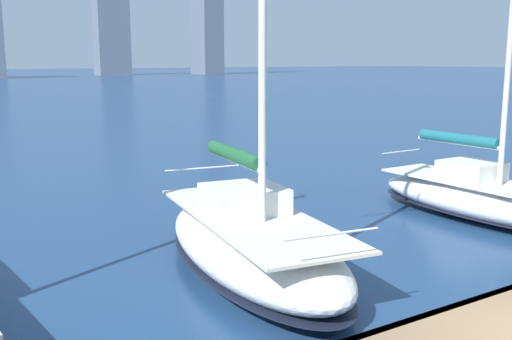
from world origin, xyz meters
TOP-DOWN VIEW (x-y plane):
  - sailboat_teal at (-6.88, -6.14)m, footprint 2.43×7.25m
  - sailboat_forest at (1.35, -5.72)m, footprint 3.77×7.54m

SIDE VIEW (x-z plane):
  - sailboat_teal at x=-6.88m, z-range -4.47..5.77m
  - sailboat_forest at x=1.35m, z-range -4.02..5.51m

